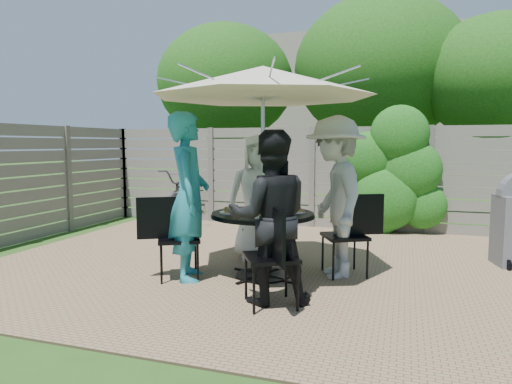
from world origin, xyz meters
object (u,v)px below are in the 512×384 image
(person_front, at_px, (270,218))
(glass_front, at_px, (274,210))
(bicycle, at_px, (188,196))
(plate_right, at_px, (294,210))
(chair_back, at_px, (257,239))
(plate_extra, at_px, (282,214))
(chair_left, at_px, (178,255))
(plate_front, at_px, (266,215))
(person_left, at_px, (189,197))
(person_back, at_px, (258,198))
(coffee_cup, at_px, (270,205))
(patio_table, at_px, (263,233))
(plate_left, at_px, (231,211))
(glass_back, at_px, (252,204))
(chair_front, at_px, (271,277))
(person_right, at_px, (335,197))
(umbrella, at_px, (263,82))
(plate_back, at_px, (260,206))
(syrup_jug, at_px, (257,205))
(chair_right, at_px, (346,252))
(glass_right, at_px, (284,205))

(person_front, xyz_separation_m, glass_front, (-0.12, 0.57, -0.01))
(bicycle, bearing_deg, plate_right, -52.42)
(chair_back, relative_size, plate_extra, 3.54)
(chair_left, distance_m, plate_front, 1.14)
(person_left, relative_size, plate_extra, 7.86)
(person_back, xyz_separation_m, coffee_cup, (0.32, -0.53, -0.01))
(patio_table, xyz_separation_m, chair_back, (-0.36, 0.89, -0.27))
(person_front, distance_m, plate_right, 0.91)
(plate_left, xyz_separation_m, plate_front, (0.47, -0.20, 0.00))
(person_back, height_order, glass_back, person_back)
(chair_back, xyz_separation_m, chair_left, (-0.53, -1.26, 0.03))
(chair_front, distance_m, plate_left, 1.14)
(chair_front, relative_size, coffee_cup, 8.09)
(person_back, height_order, person_right, person_right)
(person_right, relative_size, glass_back, 13.21)
(bicycle, bearing_deg, person_right, -46.37)
(glass_back, bearing_deg, patio_table, -45.95)
(umbrella, distance_m, person_left, 1.52)
(plate_back, height_order, plate_extra, same)
(glass_front, distance_m, syrup_jug, 0.35)
(chair_left, height_order, plate_extra, chair_left)
(umbrella, relative_size, glass_front, 22.87)
(chair_right, bearing_deg, bicycle, -64.76)
(chair_front, relative_size, glass_right, 6.94)
(person_front, height_order, syrup_jug, person_front)
(plate_left, bearing_deg, glass_back, 67.55)
(person_right, xyz_separation_m, plate_extra, (-0.49, -0.52, -0.14))
(person_left, height_order, syrup_jug, person_left)
(person_back, bearing_deg, chair_left, -139.25)
(chair_left, distance_m, person_right, 1.91)
(plate_right, height_order, glass_back, glass_back)
(glass_right, distance_m, coffee_cup, 0.20)
(umbrella, relative_size, glass_right, 22.87)
(chair_back, height_order, syrup_jug, syrup_jug)
(umbrella, distance_m, plate_extra, 1.47)
(person_left, height_order, glass_back, person_left)
(person_back, xyz_separation_m, person_front, (0.62, -1.54, 0.00))
(plate_front, relative_size, syrup_jug, 1.62)
(chair_left, bearing_deg, patio_table, -7.39)
(bicycle, bearing_deg, chair_left, -72.21)
(chair_front, relative_size, plate_back, 3.74)
(patio_table, distance_m, person_front, 0.88)
(chair_left, bearing_deg, person_back, 33.23)
(person_back, height_order, person_front, person_front)
(patio_table, xyz_separation_m, person_front, (0.31, -0.77, 0.30))
(plate_right, distance_m, coffee_cup, 0.34)
(person_left, xyz_separation_m, coffee_cup, (0.78, 0.55, -0.13))
(person_right, height_order, plate_right, person_right)
(person_back, bearing_deg, plate_front, -90.00)
(glass_back, xyz_separation_m, glass_front, (0.39, -0.40, 0.00))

